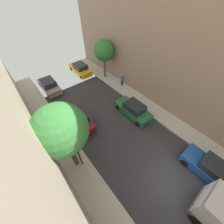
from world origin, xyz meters
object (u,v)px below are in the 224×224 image
Objects in this scene: parked_car_left_3 at (49,86)px; parked_car_right_1 at (212,170)px; parked_car_right_3 at (80,69)px; street_tree_0 at (61,130)px; pedestrian at (122,79)px; potted_plant_2 at (41,124)px; lamp_post at (72,139)px; parked_car_right_2 at (133,110)px; street_tree_1 at (104,51)px; parked_car_left_2 at (78,120)px.

parked_car_left_3 and parked_car_right_1 have the same top height.
parked_car_right_3 is 0.66× the size of street_tree_0.
potted_plant_2 is (-11.19, -0.30, -0.34)m from pedestrian.
parked_car_left_3 is at bearing 80.64° from lamp_post.
street_tree_0 is (-7.63, 7.31, 4.12)m from parked_car_right_1.
parked_car_right_3 is at bearing 58.26° from street_tree_0.
street_tree_0 is at bearing -151.02° from pedestrian.
parked_car_right_1 and parked_car_right_3 have the same top height.
parked_car_right_3 is at bearing 39.16° from potted_plant_2.
lamp_post reaches higher than parked_car_right_1.
pedestrian is 12.08m from lamp_post.
pedestrian is at bearing 60.22° from parked_car_right_2.
street_tree_0 is at bearing -101.26° from parked_car_left_3.
street_tree_0 is 13.22m from street_tree_1.
lamp_post reaches higher than parked_car_right_2.
parked_car_right_3 is 15.07m from street_tree_0.
pedestrian reaches higher than potted_plant_2.
lamp_post is (-7.30, -12.69, 3.25)m from parked_car_right_3.
parked_car_right_1 is 15.30m from potted_plant_2.
parked_car_right_2 reaches higher than potted_plant_2.
street_tree_0 is at bearing -121.61° from parked_car_left_2.
potted_plant_2 is at bearing -162.11° from street_tree_1.
parked_car_right_3 is (5.40, 1.15, 0.00)m from parked_car_left_3.
parked_car_right_2 is at bearing -105.23° from street_tree_1.
parked_car_right_3 reaches higher than potted_plant_2.
potted_plant_2 is at bearing 123.60° from parked_car_right_1.
street_tree_0 is 1.09× the size of lamp_post.
parked_car_left_2 is at bearing 64.44° from lamp_post.
parked_car_left_3 is 4.06× the size of potted_plant_2.
street_tree_0 is (-2.23, -11.18, 4.12)m from parked_car_left_3.
lamp_post is at bearing -78.62° from potted_plant_2.
parked_car_right_2 is at bearing 90.00° from parked_car_right_1.
potted_plant_2 is (-3.07, 1.82, 0.01)m from parked_car_left_2.
parked_car_left_3 is at bearing -167.95° from parked_car_right_3.
parked_car_left_3 is 1.00× the size of parked_car_right_2.
street_tree_0 is 1.21× the size of street_tree_1.
parked_car_left_2 and parked_car_right_2 have the same top height.
potted_plant_2 is at bearing 152.21° from parked_car_right_2.
pedestrian is 12.42m from street_tree_0.
parked_car_right_1 is at bearing -90.00° from parked_car_right_3.
street_tree_0 is (-7.63, -0.97, 4.12)m from parked_car_right_2.
lamp_post reaches higher than pedestrian.
parked_car_right_1 is at bearing -101.80° from pedestrian.
potted_plant_2 is 0.18× the size of lamp_post.
parked_car_right_2 is 0.72× the size of lamp_post.
parked_car_right_1 is 13.32m from pedestrian.
parked_car_right_2 is at bearing -119.78° from pedestrian.
potted_plant_2 is at bearing -140.84° from parked_car_right_3.
street_tree_0 is at bearing -137.80° from street_tree_1.
parked_car_left_2 is at bearing 116.31° from parked_car_right_1.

